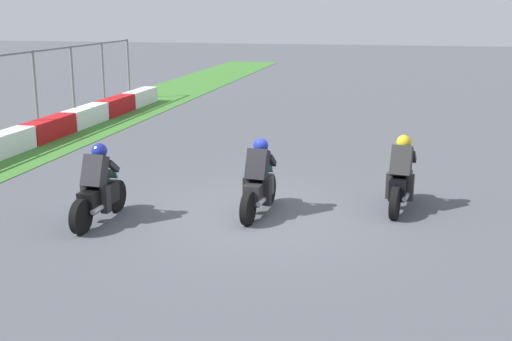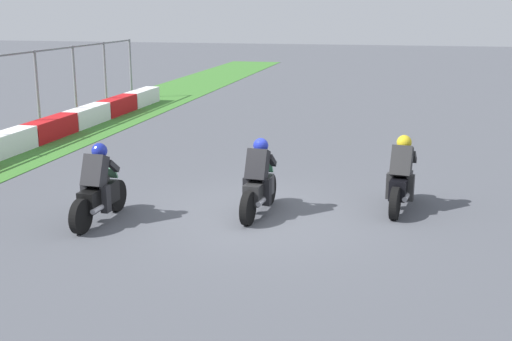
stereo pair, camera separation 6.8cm
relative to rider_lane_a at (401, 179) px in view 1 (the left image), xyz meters
name	(u,v)px [view 1 (the left image)]	position (x,y,z in m)	size (l,w,h in m)	color
ground_plane	(258,216)	(-1.07, 2.71, -0.62)	(120.00, 120.00, 0.00)	#4E5159
rider_lane_a	(401,179)	(0.00, 0.00, 0.00)	(2.04, 0.59, 1.51)	black
rider_lane_b	(259,184)	(-0.94, 2.73, 0.00)	(2.04, 0.55, 1.51)	black
rider_lane_c	(99,190)	(-2.08, 5.59, 0.00)	(2.04, 0.55, 1.51)	black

